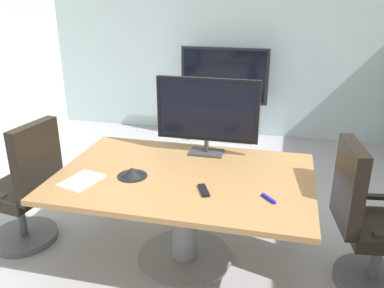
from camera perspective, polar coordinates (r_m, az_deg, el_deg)
name	(u,v)px	position (r m, az deg, el deg)	size (l,w,h in m)	color
ground_plane	(202,255)	(3.42, 1.41, -15.48)	(7.20, 7.20, 0.00)	#99999E
wall_back_glass_partition	(249,40)	(5.85, 8.14, 14.44)	(5.98, 0.10, 2.75)	#9EB2B7
conference_table	(184,196)	(3.08, -1.09, -7.45)	(1.88, 1.25, 0.75)	olive
office_chair_left	(26,195)	(3.60, -22.49, -6.67)	(0.63, 0.61, 1.09)	#4C4C51
office_chair_right	(368,229)	(3.14, 23.63, -11.03)	(0.62, 0.60, 1.09)	#4C4C51
tv_monitor	(207,112)	(3.26, 2.16, 4.57)	(0.84, 0.18, 0.64)	#333338
wall_display_unit	(224,110)	(5.72, 4.50, 4.89)	(1.20, 0.36, 1.31)	#B7BABC
conference_phone	(132,173)	(2.99, -8.48, -4.02)	(0.22, 0.22, 0.07)	black
remote_control	(204,190)	(2.75, 1.67, -6.58)	(0.05, 0.17, 0.02)	black
whiteboard_marker	(268,199)	(2.69, 10.79, -7.61)	(0.13, 0.02, 0.02)	#1919A5
paper_notepad	(82,181)	(3.00, -15.39, -5.03)	(0.21, 0.30, 0.01)	white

